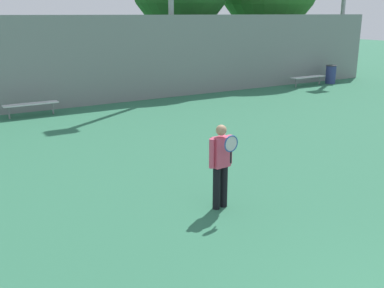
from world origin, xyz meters
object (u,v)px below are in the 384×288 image
at_px(tennis_player, 221,162).
at_px(bench_courtside_near, 308,77).
at_px(bench_courtside_far, 31,105).
at_px(trash_bin, 331,74).

height_order(tennis_player, bench_courtside_near, tennis_player).
relative_size(tennis_player, bench_courtside_far, 0.85).
distance_m(bench_courtside_near, bench_courtside_far, 13.66).
distance_m(bench_courtside_far, trash_bin, 15.29).
bearing_deg(trash_bin, bench_courtside_far, -179.99).
bearing_deg(tennis_player, trash_bin, 30.31).
relative_size(bench_courtside_near, trash_bin, 2.14).
height_order(tennis_player, trash_bin, tennis_player).
relative_size(bench_courtside_near, bench_courtside_far, 1.07).
distance_m(tennis_player, trash_bin, 17.20).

